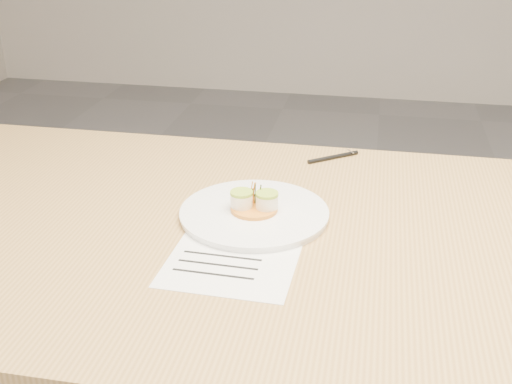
% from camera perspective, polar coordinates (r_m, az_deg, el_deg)
% --- Properties ---
extents(dining_table, '(2.40, 1.00, 0.75)m').
position_cam_1_polar(dining_table, '(1.35, 10.66, -6.75)').
color(dining_table, tan).
rests_on(dining_table, ground).
extents(dinner_plate, '(0.32, 0.32, 0.08)m').
position_cam_1_polar(dinner_plate, '(1.37, -0.14, -1.78)').
color(dinner_plate, white).
rests_on(dinner_plate, dining_table).
extents(recipe_sheet, '(0.25, 0.32, 0.00)m').
position_cam_1_polar(recipe_sheet, '(1.25, -1.77, -5.33)').
color(recipe_sheet, white).
rests_on(recipe_sheet, dining_table).
extents(ballpoint_pen, '(0.13, 0.10, 0.01)m').
position_cam_1_polar(ballpoint_pen, '(1.69, 6.89, 3.11)').
color(ballpoint_pen, black).
rests_on(ballpoint_pen, dining_table).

